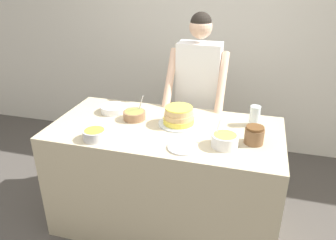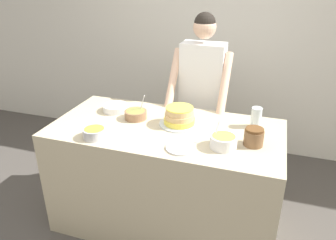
% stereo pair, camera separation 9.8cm
% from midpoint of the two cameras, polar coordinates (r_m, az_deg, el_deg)
% --- Properties ---
extents(wall_back, '(10.00, 0.05, 2.60)m').
position_cam_midpoint_polar(wall_back, '(3.74, 5.43, 14.51)').
color(wall_back, silver).
rests_on(wall_back, ground_plane).
extents(counter, '(1.73, 0.85, 0.88)m').
position_cam_midpoint_polar(counter, '(2.67, -1.50, -9.83)').
color(counter, '#C6B793').
rests_on(counter, ground_plane).
extents(person_baker, '(0.52, 0.46, 1.64)m').
position_cam_midpoint_polar(person_baker, '(3.01, 4.36, 5.91)').
color(person_baker, '#2D2D38').
rests_on(person_baker, ground_plane).
extents(cake, '(0.31, 0.31, 0.14)m').
position_cam_midpoint_polar(cake, '(2.48, 0.75, 0.60)').
color(cake, silver).
rests_on(cake, counter).
extents(frosting_bowl_olive, '(0.18, 0.18, 0.19)m').
position_cam_midpoint_polar(frosting_bowl_olive, '(2.59, -6.96, 0.90)').
color(frosting_bowl_olive, '#936B4C').
rests_on(frosting_bowl_olive, counter).
extents(frosting_bowl_pink, '(0.21, 0.21, 0.06)m').
position_cam_midpoint_polar(frosting_bowl_pink, '(2.75, -10.51, 1.99)').
color(frosting_bowl_pink, white).
rests_on(frosting_bowl_pink, counter).
extents(frosting_bowl_yellow, '(0.18, 0.18, 0.16)m').
position_cam_midpoint_polar(frosting_bowl_yellow, '(2.20, 8.60, -3.45)').
color(frosting_bowl_yellow, white).
rests_on(frosting_bowl_yellow, counter).
extents(frosting_bowl_orange, '(0.16, 0.16, 0.07)m').
position_cam_midpoint_polar(frosting_bowl_orange, '(2.33, -13.83, -2.42)').
color(frosting_bowl_orange, silver).
rests_on(frosting_bowl_orange, counter).
extents(drinking_glass, '(0.08, 0.08, 0.15)m').
position_cam_midpoint_polar(drinking_glass, '(2.53, 13.80, 0.71)').
color(drinking_glass, silver).
rests_on(drinking_glass, counter).
extents(ceramic_plate, '(0.20, 0.20, 0.01)m').
position_cam_midpoint_polar(ceramic_plate, '(2.17, 1.28, -4.82)').
color(ceramic_plate, silver).
rests_on(ceramic_plate, counter).
extents(stoneware_jar, '(0.13, 0.13, 0.12)m').
position_cam_midpoint_polar(stoneware_jar, '(2.27, 13.60, -2.59)').
color(stoneware_jar, brown).
rests_on(stoneware_jar, counter).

